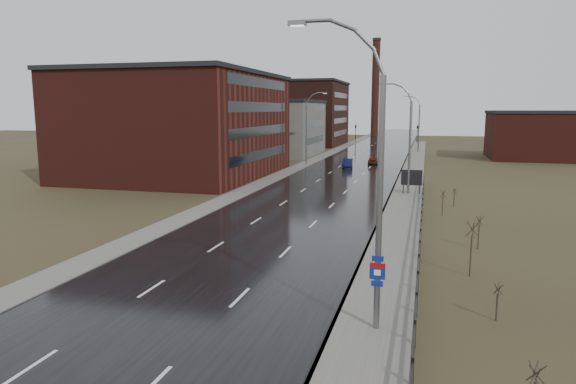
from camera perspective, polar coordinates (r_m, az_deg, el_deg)
The scene contains 25 objects.
ground at distance 22.16m, azimuth -14.90°, elevation -14.40°, with size 320.00×320.00×0.00m, color #2D2819.
road at distance 78.66m, azimuth 7.40°, elevation 2.76°, with size 14.00×300.00×0.06m, color black.
sidewalk_right at distance 53.22m, azimuth 12.93°, elevation -0.40°, with size 3.20×180.00×0.18m, color #595651.
curb_right at distance 53.30m, azimuth 11.30°, elevation -0.33°, with size 0.16×180.00×0.18m, color slate.
sidewalk_left at distance 80.16m, azimuth 1.58°, elevation 2.98°, with size 2.40×260.00×0.12m, color #595651.
warehouse_near at distance 69.97m, azimuth -11.68°, elevation 7.38°, with size 22.44×28.56×13.50m.
warehouse_mid at distance 99.68m, azimuth -1.48°, elevation 7.19°, with size 16.32×20.40×10.50m.
warehouse_far at distance 129.86m, azimuth 0.20°, elevation 8.77°, with size 26.52×24.48×15.50m.
building_right at distance 101.54m, azimuth 26.52°, elevation 5.71°, with size 18.36×16.32×8.50m.
smokestack at distance 168.42m, azimuth 9.69°, elevation 11.38°, with size 2.70×2.70×30.70m.
streetlight_main at distance 19.76m, azimuth 9.27°, elevation 1.23°, with size 3.91×0.29×12.11m.
streetlight_right_mid at distance 53.59m, azimuth 13.09°, elevation 5.85°, with size 3.36×0.28×11.35m.
streetlight_left at distance 81.57m, azimuth 2.28°, elevation 7.15°, with size 3.36×0.28×11.35m.
streetlight_right_far at distance 107.54m, azimuth 14.20°, elevation 7.38°, with size 3.36×0.28×11.35m.
guardrail at distance 36.68m, azimuth 14.56°, elevation -3.77°, with size 0.10×53.05×1.10m.
shrub_b at distance 23.49m, azimuth 22.23°, elevation -11.17°, with size 0.39×0.41×1.62m.
shrub_c at distance 28.74m, azimuth 19.69°, elevation -5.78°, with size 0.70×0.74×3.00m.
shrub_d at distance 34.57m, azimuth 20.44°, elevation -4.14°, with size 0.51×0.53×2.13m.
shrub_e at distance 44.34m, azimuth 16.81°, elevation -1.09°, with size 0.51×0.54×2.14m.
shrub_f at distance 48.66m, azimuth 17.98°, elevation -0.51°, with size 0.42×0.44×1.74m.
billboard at distance 53.96m, azimuth 13.57°, elevation 1.49°, with size 2.10×0.17×2.63m.
traffic_light_left at distance 138.77m, azimuth 7.54°, elevation 7.41°, with size 0.58×2.73×5.30m.
traffic_light_right at distance 137.56m, azimuth 14.21°, elevation 7.20°, with size 0.58×2.73×5.30m.
car_near at distance 77.12m, azimuth 6.64°, elevation 3.14°, with size 1.45×4.17×1.37m, color #0B0F3B.
car_far at distance 83.22m, azimuth 9.48°, elevation 3.49°, with size 1.53×3.81×1.30m, color #511A0D.
Camera 1 is at (10.44, -17.48, 8.76)m, focal length 32.00 mm.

